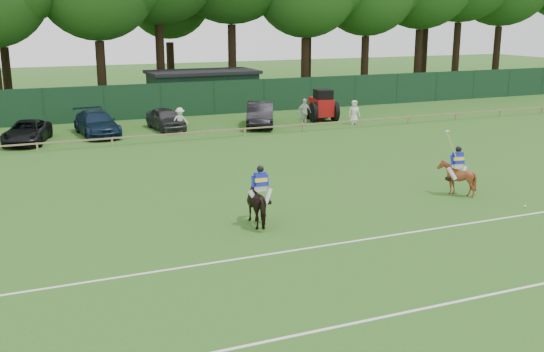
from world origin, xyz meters
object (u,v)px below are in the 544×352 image
spectator_right (354,112)px  tractor (322,106)px  hatch_grey (166,119)px  estate_black (260,114)px  horse_dark (260,203)px  horse_chestnut (456,178)px  suv_black (27,132)px  polo_ball (525,206)px  sedan_navy (97,123)px  spectator_left (180,120)px  spectator_mid (304,112)px  utility_shed (203,90)px

spectator_right → tractor: size_ratio=0.57×
hatch_grey → estate_black: estate_black is taller
horse_dark → hatch_grey: bearing=-92.3°
horse_chestnut → spectator_right: 17.65m
horse_chestnut → suv_black: (-15.81, 18.54, -0.07)m
horse_dark → spectator_right: size_ratio=1.13×
polo_ball → tractor: (2.30, 21.60, 1.00)m
sedan_navy → spectator_left: 5.08m
spectator_left → spectator_right: (11.78, -1.31, 0.01)m
spectator_left → tractor: tractor is taller
estate_black → spectator_mid: spectator_mid is taller
spectator_mid → horse_dark: bearing=-124.3°
suv_black → hatch_grey: (8.46, 1.26, 0.06)m
estate_black → spectator_mid: 2.94m
suv_black → horse_dark: bearing=-55.2°
estate_black → tractor: tractor is taller
horse_dark → spectator_mid: spectator_mid is taller
suv_black → utility_shed: utility_shed is taller
suv_black → tractor: (19.41, 0.54, 0.40)m
estate_black → spectator_right: 6.44m
spectator_right → utility_shed: (-7.41, 10.78, 0.72)m
suv_black → estate_black: estate_black is taller
polo_ball → spectator_right: bearing=79.3°
suv_black → sedan_navy: size_ratio=0.91×
suv_black → utility_shed: 16.24m
sedan_navy → hatch_grey: sedan_navy is taller
horse_dark → utility_shed: 28.91m
horse_chestnut → estate_black: size_ratio=0.29×
horse_dark → spectator_right: (13.85, 17.39, 0.03)m
utility_shed → spectator_mid: bearing=-68.5°
horse_chestnut → hatch_grey: bearing=-62.3°
spectator_left → spectator_right: 11.85m
horse_dark → suv_black: 20.22m
spectator_mid → horse_chestnut: bearing=-99.4°
estate_black → tractor: bearing=28.5°
hatch_grey → tractor: 10.98m
horse_dark → polo_ball: horse_dark is taller
horse_chestnut → estate_black: bearing=-78.8°
suv_black → spectator_right: 20.84m
sedan_navy → hatch_grey: size_ratio=1.23×
horse_dark → horse_chestnut: (8.87, 0.46, -0.07)m
horse_chestnut → utility_shed: utility_shed is taller
horse_chestnut → sedan_navy: 22.75m
spectator_mid → utility_shed: size_ratio=0.22×
horse_dark → spectator_left: 18.81m
hatch_grey → spectator_mid: bearing=-18.9°
hatch_grey → utility_shed: bearing=52.9°
horse_chestnut → sedan_navy: size_ratio=0.28×
hatch_grey → suv_black: bearing=-176.8°
utility_shed → tractor: bearing=-55.0°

